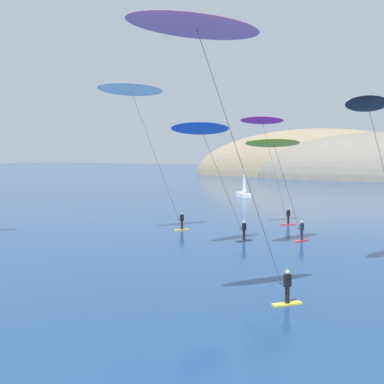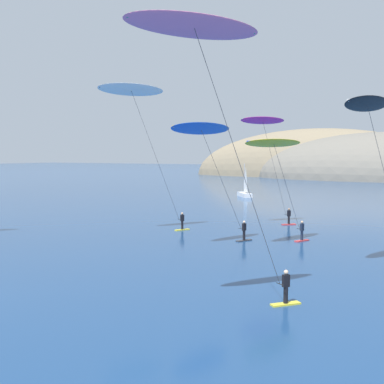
{
  "view_description": "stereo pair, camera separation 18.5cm",
  "coord_description": "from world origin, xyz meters",
  "px_view_note": "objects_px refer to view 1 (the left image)",
  "views": [
    {
      "loc": [
        22.38,
        -13.27,
        7.23
      ],
      "look_at": [
        3.36,
        20.63,
        4.19
      ],
      "focal_mm": 45.0,
      "sensor_mm": 36.0,
      "label": 1
    },
    {
      "loc": [
        22.54,
        -13.18,
        7.23
      ],
      "look_at": [
        3.36,
        20.63,
        4.19
      ],
      "focal_mm": 45.0,
      "sensor_mm": 36.0,
      "label": 2
    }
  ],
  "objects_px": {
    "kitesurfer_magenta": "(265,129)",
    "kitesurfer_blue": "(204,136)",
    "kitesurfer_white": "(134,98)",
    "kitesurfer_yellow": "(276,149)",
    "kitesurfer_pink": "(203,46)",
    "kitesurfer_black": "(371,118)",
    "sailboat_near": "(243,193)"
  },
  "relations": [
    {
      "from": "kitesurfer_magenta",
      "to": "kitesurfer_blue",
      "type": "height_order",
      "value": "kitesurfer_magenta"
    },
    {
      "from": "kitesurfer_magenta",
      "to": "kitesurfer_white",
      "type": "relative_size",
      "value": 0.82
    },
    {
      "from": "kitesurfer_yellow",
      "to": "kitesurfer_white",
      "type": "height_order",
      "value": "kitesurfer_white"
    },
    {
      "from": "kitesurfer_magenta",
      "to": "kitesurfer_pink",
      "type": "height_order",
      "value": "kitesurfer_pink"
    },
    {
      "from": "kitesurfer_black",
      "to": "kitesurfer_pink",
      "type": "bearing_deg",
      "value": -110.47
    },
    {
      "from": "kitesurfer_black",
      "to": "kitesurfer_white",
      "type": "relative_size",
      "value": 0.8
    },
    {
      "from": "kitesurfer_magenta",
      "to": "kitesurfer_blue",
      "type": "bearing_deg",
      "value": -90.14
    },
    {
      "from": "kitesurfer_yellow",
      "to": "kitesurfer_white",
      "type": "distance_m",
      "value": 13.71
    },
    {
      "from": "kitesurfer_pink",
      "to": "kitesurfer_white",
      "type": "distance_m",
      "value": 23.09
    },
    {
      "from": "kitesurfer_black",
      "to": "kitesurfer_blue",
      "type": "relative_size",
      "value": 1.11
    },
    {
      "from": "kitesurfer_magenta",
      "to": "kitesurfer_pink",
      "type": "relative_size",
      "value": 0.84
    },
    {
      "from": "sailboat_near",
      "to": "kitesurfer_pink",
      "type": "distance_m",
      "value": 63.32
    },
    {
      "from": "sailboat_near",
      "to": "kitesurfer_blue",
      "type": "height_order",
      "value": "kitesurfer_blue"
    },
    {
      "from": "sailboat_near",
      "to": "kitesurfer_blue",
      "type": "distance_m",
      "value": 46.93
    },
    {
      "from": "kitesurfer_black",
      "to": "kitesurfer_magenta",
      "type": "xyz_separation_m",
      "value": [
        -12.28,
        14.25,
        0.24
      ]
    },
    {
      "from": "kitesurfer_black",
      "to": "kitesurfer_magenta",
      "type": "relative_size",
      "value": 0.98
    },
    {
      "from": "kitesurfer_yellow",
      "to": "kitesurfer_blue",
      "type": "bearing_deg",
      "value": -144.87
    },
    {
      "from": "kitesurfer_pink",
      "to": "kitesurfer_white",
      "type": "relative_size",
      "value": 0.97
    },
    {
      "from": "kitesurfer_magenta",
      "to": "kitesurfer_yellow",
      "type": "bearing_deg",
      "value": -64.49
    },
    {
      "from": "kitesurfer_magenta",
      "to": "kitesurfer_white",
      "type": "bearing_deg",
      "value": -129.04
    },
    {
      "from": "kitesurfer_black",
      "to": "kitesurfer_pink",
      "type": "relative_size",
      "value": 0.83
    },
    {
      "from": "kitesurfer_black",
      "to": "kitesurfer_blue",
      "type": "height_order",
      "value": "kitesurfer_black"
    },
    {
      "from": "kitesurfer_blue",
      "to": "kitesurfer_magenta",
      "type": "bearing_deg",
      "value": 89.86
    },
    {
      "from": "kitesurfer_black",
      "to": "sailboat_near",
      "type": "bearing_deg",
      "value": 121.66
    },
    {
      "from": "kitesurfer_magenta",
      "to": "kitesurfer_blue",
      "type": "distance_m",
      "value": 12.78
    },
    {
      "from": "kitesurfer_pink",
      "to": "kitesurfer_yellow",
      "type": "bearing_deg",
      "value": 99.5
    },
    {
      "from": "sailboat_near",
      "to": "kitesurfer_white",
      "type": "bearing_deg",
      "value": -80.14
    },
    {
      "from": "kitesurfer_black",
      "to": "kitesurfer_pink",
      "type": "xyz_separation_m",
      "value": [
        -4.8,
        -12.85,
        2.32
      ]
    },
    {
      "from": "kitesurfer_black",
      "to": "kitesurfer_white",
      "type": "height_order",
      "value": "kitesurfer_white"
    },
    {
      "from": "sailboat_near",
      "to": "kitesurfer_yellow",
      "type": "xyz_separation_m",
      "value": [
        20.06,
        -40.36,
        7.01
      ]
    },
    {
      "from": "kitesurfer_blue",
      "to": "kitesurfer_yellow",
      "type": "bearing_deg",
      "value": 35.13
    },
    {
      "from": "kitesurfer_yellow",
      "to": "kitesurfer_blue",
      "type": "relative_size",
      "value": 0.88
    }
  ]
}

